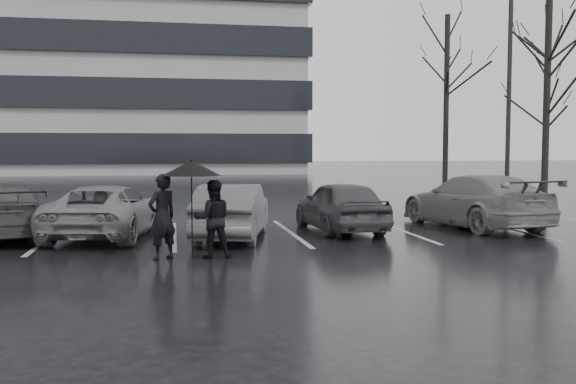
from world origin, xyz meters
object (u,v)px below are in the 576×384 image
(car_main, at_px, (340,206))
(pedestrian_left, at_px, (162,217))
(car_west_b, at_px, (106,211))
(tree_ne, at_px, (546,116))
(lamp_post, at_px, (509,94))
(car_east, at_px, (474,201))
(tree_north, at_px, (446,103))
(car_west_c, at_px, (0,211))
(car_west_a, at_px, (232,211))
(pedestrian_right, at_px, (213,219))
(tree_east, at_px, (547,97))

(car_main, distance_m, pedestrian_left, 5.40)
(car_west_b, height_order, tree_ne, tree_ne)
(car_west_b, xyz_separation_m, lamp_post, (12.27, 4.11, 3.20))
(car_east, distance_m, lamp_post, 5.87)
(car_west_b, distance_m, tree_north, 20.97)
(car_east, xyz_separation_m, tree_ne, (9.03, 11.27, 2.81))
(car_west_b, relative_size, pedestrian_left, 2.73)
(car_west_c, relative_size, car_east, 0.90)
(car_west_c, bearing_deg, car_west_a, 150.38)
(pedestrian_left, xyz_separation_m, pedestrian_right, (0.93, 0.04, -0.06))
(pedestrian_left, bearing_deg, car_west_c, -78.40)
(pedestrian_right, bearing_deg, tree_north, -126.98)
(car_west_a, height_order, tree_ne, tree_ne)
(pedestrian_left, bearing_deg, tree_east, -178.14)
(car_west_b, xyz_separation_m, tree_east, (15.73, 7.48, 3.40))
(car_main, xyz_separation_m, pedestrian_left, (-4.26, -3.32, 0.16))
(car_west_b, height_order, pedestrian_right, pedestrian_right)
(tree_east, distance_m, tree_ne, 4.74)
(pedestrian_right, xyz_separation_m, tree_east, (13.48, 10.69, 3.27))
(car_west_c, xyz_separation_m, pedestrian_left, (3.70, -3.52, 0.17))
(pedestrian_left, xyz_separation_m, tree_east, (14.41, 10.72, 3.21))
(car_east, bearing_deg, tree_ne, -138.48)
(car_west_a, relative_size, car_west_c, 0.88)
(pedestrian_right, height_order, tree_east, tree_east)
(pedestrian_left, distance_m, pedestrian_right, 0.93)
(car_main, xyz_separation_m, tree_east, (10.14, 7.41, 3.37))
(tree_east, bearing_deg, lamp_post, -135.74)
(tree_east, height_order, tree_ne, tree_east)
(car_main, relative_size, car_east, 0.79)
(pedestrian_right, bearing_deg, car_west_a, -105.18)
(tree_east, xyz_separation_m, tree_north, (-1.00, 7.00, 0.25))
(car_west_a, bearing_deg, car_main, -150.48)
(pedestrian_right, relative_size, tree_north, 0.17)
(pedestrian_right, xyz_separation_m, tree_ne, (15.98, 14.69, 2.77))
(pedestrian_right, distance_m, tree_east, 17.51)
(tree_north, bearing_deg, tree_east, -81.87)
(pedestrian_left, xyz_separation_m, lamp_post, (10.95, 7.36, 3.00))
(car_west_b, xyz_separation_m, pedestrian_right, (2.25, -3.21, 0.13))
(tree_east, bearing_deg, car_west_c, -158.31)
(tree_ne, bearing_deg, car_west_a, -141.56)
(car_west_a, distance_m, tree_east, 15.65)
(car_west_b, relative_size, tree_north, 0.51)
(pedestrian_right, relative_size, lamp_post, 0.18)
(car_west_a, bearing_deg, pedestrian_left, 72.04)
(car_main, relative_size, pedestrian_right, 2.54)
(car_west_c, xyz_separation_m, pedestrian_right, (4.63, -3.49, 0.11))
(lamp_post, bearing_deg, car_west_b, -161.48)
(tree_east, bearing_deg, tree_ne, 57.99)
(car_east, height_order, tree_ne, tree_ne)
(car_east, height_order, pedestrian_left, pedestrian_left)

